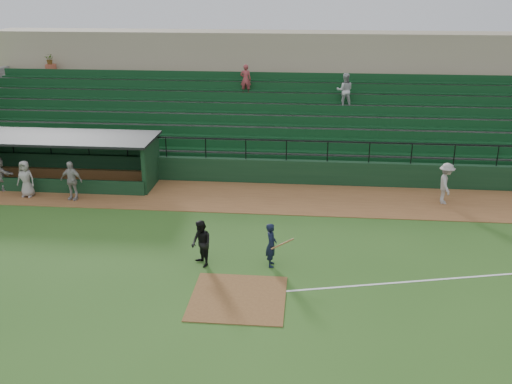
{
  "coord_description": "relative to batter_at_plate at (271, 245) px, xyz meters",
  "views": [
    {
      "loc": [
        2.08,
        -16.77,
        9.47
      ],
      "look_at": [
        0.0,
        5.0,
        1.4
      ],
      "focal_mm": 40.21,
      "sensor_mm": 36.0,
      "label": 1
    }
  ],
  "objects": [
    {
      "name": "home_plate_dirt",
      "position": [
        -0.89,
        -2.34,
        -0.79
      ],
      "size": [
        3.0,
        3.0,
        0.03
      ],
      "primitive_type": "cube",
      "color": "brown",
      "rests_on": "ground"
    },
    {
      "name": "warning_track",
      "position": [
        -0.89,
        6.66,
        -0.79
      ],
      "size": [
        40.0,
        4.0,
        0.03
      ],
      "primitive_type": "cube",
      "color": "brown",
      "rests_on": "ground"
    },
    {
      "name": "batter_at_plate",
      "position": [
        0.0,
        0.0,
        0.0
      ],
      "size": [
        1.01,
        0.68,
        1.61
      ],
      "color": "black",
      "rests_on": "ground"
    },
    {
      "name": "dugout_player_c",
      "position": [
        -13.42,
        6.49,
        0.04
      ],
      "size": [
        1.57,
        1.09,
        1.63
      ],
      "primitive_type": "imported",
      "rotation": [
        0.0,
        0.0,
        2.69
      ],
      "color": "gray",
      "rests_on": "warning_track"
    },
    {
      "name": "dugout_player_b",
      "position": [
        -11.79,
        5.78,
        0.09
      ],
      "size": [
        0.88,
        0.61,
        1.72
      ],
      "primitive_type": "imported",
      "rotation": [
        0.0,
        0.0,
        -0.07
      ],
      "color": "#A09A96",
      "rests_on": "warning_track"
    },
    {
      "name": "ground",
      "position": [
        -0.89,
        -1.34,
        -0.8
      ],
      "size": [
        90.0,
        90.0,
        0.0
      ],
      "primitive_type": "plane",
      "color": "#2B541B",
      "rests_on": "ground"
    },
    {
      "name": "runner",
      "position": [
        7.35,
        6.73,
        0.16
      ],
      "size": [
        0.75,
        1.24,
        1.88
      ],
      "primitive_type": "imported",
      "rotation": [
        0.0,
        0.0,
        1.53
      ],
      "color": "#A19B97",
      "rests_on": "warning_track"
    },
    {
      "name": "dugout",
      "position": [
        -10.64,
        8.22,
        0.53
      ],
      "size": [
        8.9,
        3.2,
        2.42
      ],
      "color": "black",
      "rests_on": "ground"
    },
    {
      "name": "umpire",
      "position": [
        -2.44,
        -0.21,
        0.04
      ],
      "size": [
        1.0,
        1.03,
        1.68
      ],
      "primitive_type": "imported",
      "rotation": [
        0.0,
        0.0,
        -0.93
      ],
      "color": "black",
      "rests_on": "ground"
    },
    {
      "name": "foul_line",
      "position": [
        7.11,
        -0.14,
        -0.8
      ],
      "size": [
        17.49,
        4.44,
        0.01
      ],
      "primitive_type": "cube",
      "rotation": [
        0.0,
        0.0,
        0.24
      ],
      "color": "white",
      "rests_on": "ground"
    },
    {
      "name": "stadium_structure",
      "position": [
        -0.89,
        15.12,
        1.5
      ],
      "size": [
        38.0,
        13.08,
        6.4
      ],
      "color": "black",
      "rests_on": "ground"
    },
    {
      "name": "dugout_player_a",
      "position": [
        -9.53,
        5.61,
        0.13
      ],
      "size": [
        1.11,
        0.58,
        1.81
      ],
      "primitive_type": "imported",
      "rotation": [
        0.0,
        0.0,
        -0.13
      ],
      "color": "#ABA5A0",
      "rests_on": "warning_track"
    }
  ]
}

